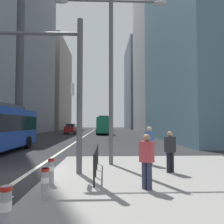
{
  "coord_description": "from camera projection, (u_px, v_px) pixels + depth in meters",
  "views": [
    {
      "loc": [
        3.09,
        -8.78,
        2.06
      ],
      "look_at": [
        4.74,
        36.0,
        4.34
      ],
      "focal_mm": 35.26,
      "sensor_mm": 36.0,
      "label": 1
    }
  ],
  "objects": [
    {
      "name": "car_receding_near",
      "position": [
        102.0,
        128.0,
        52.48
      ],
      "size": [
        2.1,
        4.09,
        1.94
      ],
      "color": "silver",
      "rests_on": "ground"
    },
    {
      "name": "office_tower_left_mid",
      "position": [
        16.0,
        51.0,
        47.47
      ],
      "size": [
        11.93,
        22.89,
        35.29
      ],
      "primitive_type": "cube",
      "color": "gray",
      "rests_on": "ground"
    },
    {
      "name": "bollard_left",
      "position": [
        45.0,
        182.0,
        5.51
      ],
      "size": [
        0.2,
        0.2,
        0.78
      ],
      "color": "#99999E",
      "rests_on": "median_island"
    },
    {
      "name": "street_lamp_post",
      "position": [
        111.0,
        55.0,
        10.47
      ],
      "size": [
        5.5,
        0.32,
        8.0
      ],
      "color": "#56565B",
      "rests_on": "median_island"
    },
    {
      "name": "lane_centre_line",
      "position": [
        86.0,
        135.0,
        38.49
      ],
      "size": [
        0.2,
        80.0,
        0.01
      ],
      "primitive_type": "cube",
      "color": "beige",
      "rests_on": "ground"
    },
    {
      "name": "pedestrian_walking",
      "position": [
        147.0,
        159.0,
        6.39
      ],
      "size": [
        0.45,
        0.42,
        1.59
      ],
      "color": "#2D334C",
      "rests_on": "median_island"
    },
    {
      "name": "city_bus_red_receding",
      "position": [
        103.0,
        124.0,
        42.52
      ],
      "size": [
        2.85,
        11.52,
        3.4
      ],
      "color": "#198456",
      "rests_on": "ground"
    },
    {
      "name": "bollard_right",
      "position": [
        51.0,
        170.0,
        6.87
      ],
      "size": [
        0.2,
        0.2,
        0.79
      ],
      "color": "#99999E",
      "rests_on": "median_island"
    },
    {
      "name": "office_tower_right_mid",
      "position": [
        160.0,
        41.0,
        54.43
      ],
      "size": [
        10.59,
        22.33,
        44.92
      ],
      "primitive_type": "cube",
      "color": "#9E9EA3",
      "rests_on": "ground"
    },
    {
      "name": "pedestrian_far",
      "position": [
        170.0,
        150.0,
        8.53
      ],
      "size": [
        0.43,
        0.34,
        1.59
      ],
      "color": "black",
      "rests_on": "median_island"
    },
    {
      "name": "car_oncoming_mid",
      "position": [
        71.0,
        129.0,
        42.25
      ],
      "size": [
        2.09,
        4.51,
        1.94
      ],
      "color": "maroon",
      "rests_on": "ground"
    },
    {
      "name": "pedestrian_waiting",
      "position": [
        149.0,
        143.0,
        10.17
      ],
      "size": [
        0.45,
        0.38,
        1.75
      ],
      "color": "#423D38",
      "rests_on": "median_island"
    },
    {
      "name": "traffic_signal_gantry",
      "position": [
        30.0,
        70.0,
        8.46
      ],
      "size": [
        5.82,
        0.65,
        6.0
      ],
      "color": "#515156",
      "rests_on": "median_island"
    },
    {
      "name": "bollard_front",
      "position": [
        6.0,
        209.0,
        3.64
      ],
      "size": [
        0.2,
        0.2,
        0.86
      ],
      "color": "#99999E",
      "rests_on": "median_island"
    },
    {
      "name": "office_tower_left_far",
      "position": [
        47.0,
        87.0,
        73.12
      ],
      "size": [
        13.14,
        23.45,
        28.45
      ],
      "primitive_type": "cube",
      "color": "gray",
      "rests_on": "ground"
    },
    {
      "name": "office_tower_right_far",
      "position": [
        142.0,
        87.0,
        81.23
      ],
      "size": [
        10.86,
        22.95,
        30.7
      ],
      "primitive_type": "cube",
      "color": "slate",
      "rests_on": "ground"
    },
    {
      "name": "ground_plane",
      "position": [
        80.0,
        139.0,
        28.51
      ],
      "size": [
        160.0,
        160.0,
        0.0
      ],
      "primitive_type": "plane",
      "color": "#28282B"
    },
    {
      "name": "pedestrian_railing",
      "position": [
        96.0,
        154.0,
        8.44
      ],
      "size": [
        0.06,
        3.84,
        0.98
      ],
      "color": "black",
      "rests_on": "median_island"
    },
    {
      "name": "city_bus_red_distant",
      "position": [
        106.0,
        124.0,
        64.86
      ],
      "size": [
        2.91,
        11.77,
        3.4
      ],
      "color": "#198456",
      "rests_on": "ground"
    },
    {
      "name": "median_island",
      "position": [
        172.0,
        179.0,
        7.75
      ],
      "size": [
        9.0,
        10.0,
        0.15
      ],
      "primitive_type": "cube",
      "color": "gray",
      "rests_on": "ground"
    },
    {
      "name": "car_receding_far",
      "position": [
        106.0,
        128.0,
        52.77
      ],
      "size": [
        2.14,
        4.49,
        1.94
      ],
      "color": "black",
      "rests_on": "ground"
    }
  ]
}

